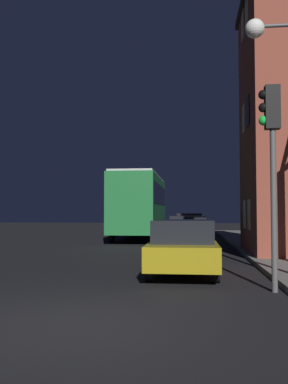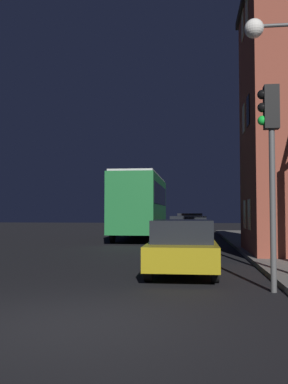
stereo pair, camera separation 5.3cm
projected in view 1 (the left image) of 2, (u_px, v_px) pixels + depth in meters
ground_plane at (70, 324)px, 6.14m from camera, size 120.00×120.00×0.00m
streetlamp at (276, 89)px, 10.25m from camera, size 1.20×0.47×6.17m
traffic_light at (271, 143)px, 8.74m from camera, size 0.43×0.24×4.21m
bus at (140, 202)px, 25.63m from camera, size 2.44×9.48×3.79m
car_near_lane at (183, 246)px, 11.21m from camera, size 1.71×4.26×1.41m
car_mid_lane at (188, 231)px, 19.14m from camera, size 1.75×4.20×1.45m
car_far_lane at (189, 225)px, 27.86m from camera, size 1.76×4.70×1.55m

